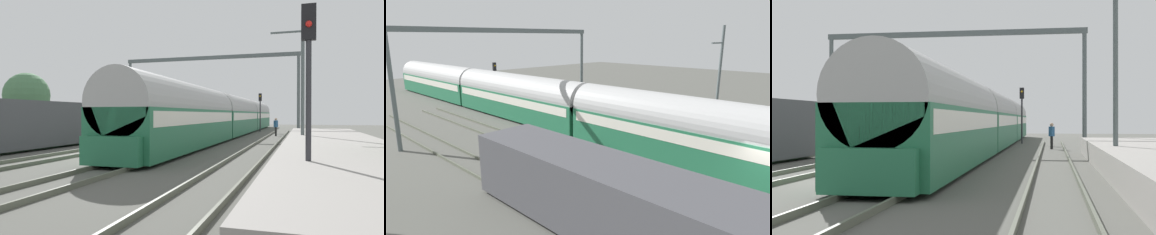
{
  "view_description": "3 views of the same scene",
  "coord_description": "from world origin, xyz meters",
  "views": [
    {
      "loc": [
        9.03,
        -15.67,
        2.07
      ],
      "look_at": [
        2.19,
        6.44,
        1.87
      ],
      "focal_mm": 33.81,
      "sensor_mm": 36.0,
      "label": 1
    },
    {
      "loc": [
        -15.18,
        -3.29,
        7.22
      ],
      "look_at": [
        0.65,
        11.91,
        1.82
      ],
      "focal_mm": 30.79,
      "sensor_mm": 36.0,
      "label": 2
    },
    {
      "loc": [
        6.49,
        -15.83,
        1.93
      ],
      "look_at": [
        1.1,
        16.93,
        2.08
      ],
      "focal_mm": 49.81,
      "sensor_mm": 36.0,
      "label": 3
    }
  ],
  "objects": [
    {
      "name": "ground",
      "position": [
        0.0,
        0.0,
        0.0
      ],
      "size": [
        120.0,
        120.0,
        0.0
      ],
      "primitive_type": "plane",
      "color": "#54544E"
    },
    {
      "name": "track_far_west",
      "position": [
        -6.58,
        0.0,
        0.08
      ],
      "size": [
        1.52,
        60.0,
        0.16
      ],
      "color": "#5A5E4F",
      "rests_on": "ground"
    },
    {
      "name": "track_west",
      "position": [
        -2.19,
        0.0,
        0.08
      ],
      "size": [
        1.52,
        60.0,
        0.16
      ],
      "color": "#5A5E4F",
      "rests_on": "ground"
    },
    {
      "name": "track_east",
      "position": [
        2.19,
        0.0,
        0.08
      ],
      "size": [
        1.52,
        60.0,
        0.16
      ],
      "color": "#5A5E4F",
      "rests_on": "ground"
    },
    {
      "name": "track_far_east",
      "position": [
        6.58,
        0.0,
        0.08
      ],
      "size": [
        1.52,
        60.0,
        0.16
      ],
      "color": "#5A5E4F",
      "rests_on": "ground"
    },
    {
      "name": "platform",
      "position": [
        10.4,
        2.0,
        0.45
      ],
      "size": [
        4.4,
        28.0,
        0.9
      ],
      "color": "gray",
      "rests_on": "ground"
    },
    {
      "name": "passenger_train",
      "position": [
        2.19,
        20.81,
        1.97
      ],
      "size": [
        2.93,
        49.2,
        3.82
      ],
      "color": "#236B47",
      "rests_on": "ground"
    },
    {
      "name": "freight_car",
      "position": [
        -6.58,
        3.45,
        1.47
      ],
      "size": [
        2.8,
        13.0,
        2.7
      ],
      "color": "#47474C",
      "rests_on": "ground"
    },
    {
      "name": "person_crossing",
      "position": [
        6.5,
        19.65,
        1.03
      ],
      "size": [
        0.4,
        0.47,
        1.73
      ],
      "rotation": [
        0.0,
        0.0,
        4.23
      ],
      "color": "black",
      "rests_on": "ground"
    },
    {
      "name": "railway_signal_near",
      "position": [
        9.15,
        -6.11,
        3.11
      ],
      "size": [
        0.36,
        0.3,
        4.84
      ],
      "color": "#2D2D33",
      "rests_on": "ground"
    },
    {
      "name": "railway_signal_far",
      "position": [
        4.11,
        27.61,
        2.95
      ],
      "size": [
        0.36,
        0.3,
        4.55
      ],
      "color": "#2D2D33",
      "rests_on": "ground"
    },
    {
      "name": "catenary_gantry",
      "position": [
        0.0,
        19.05,
        5.96
      ],
      "size": [
        17.56,
        0.28,
        7.86
      ],
      "color": "#525C5E",
      "rests_on": "ground"
    },
    {
      "name": "catenary_pole_east_mid",
      "position": [
        8.93,
        5.8,
        4.15
      ],
      "size": [
        1.9,
        0.2,
        8.0
      ],
      "color": "#525C5E",
      "rests_on": "ground"
    },
    {
      "name": "tree_west_background",
      "position": [
        -15.99,
        12.33,
        3.88
      ],
      "size": [
        4.22,
        4.22,
        6.0
      ],
      "color": "#4C3826",
      "rests_on": "ground"
    }
  ]
}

